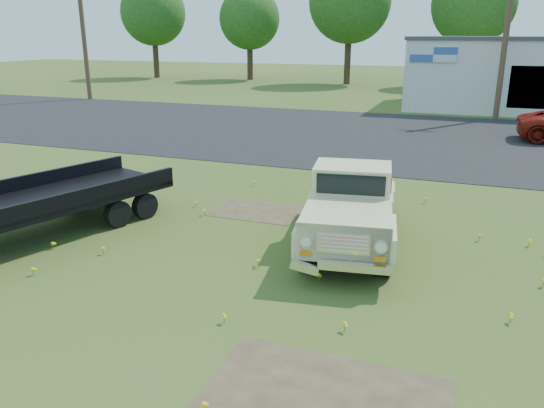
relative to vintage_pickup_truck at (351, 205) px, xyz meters
The scene contains 13 objects.
ground 2.43m from the vintage_pickup_truck, 106.70° to the right, with size 140.00×140.00×0.00m, color #3A4F19.
asphalt_lot 12.87m from the vintage_pickup_truck, 92.92° to the left, with size 90.00×14.00×0.02m, color black.
dirt_patch_a 5.32m from the vintage_pickup_truck, 80.71° to the right, with size 3.00×2.00×0.01m, color #433624.
dirt_patch_b 3.09m from the vintage_pickup_truck, 153.50° to the left, with size 2.20×1.60×0.01m, color #433624.
commercial_building 25.42m from the vintage_pickup_truck, 77.85° to the left, with size 14.20×8.20×4.15m.
utility_pole_west 30.33m from the vintage_pickup_truck, 138.81° to the left, with size 1.60×0.30×9.00m.
utility_pole_mid 20.45m from the vintage_pickup_truck, 80.42° to the left, with size 1.60×0.30×9.00m.
treeline_a 47.76m from the vintage_pickup_truck, 127.15° to the left, with size 6.40×6.40×9.52m.
treeline_b 43.34m from the vintage_pickup_truck, 115.66° to the left, with size 5.76×5.76×8.57m.
treeline_c 38.79m from the vintage_pickup_truck, 103.05° to the left, with size 7.04×7.04×10.47m.
treeline_d 38.78m from the vintage_pickup_truck, 87.99° to the left, with size 6.72×6.72×10.00m.
vintage_pickup_truck is the anchor object (origin of this frame).
flatbed_trailer 6.83m from the vintage_pickup_truck, 163.86° to the right, with size 2.16×6.48×1.77m, color black, non-canonical shape.
Camera 1 is at (2.81, -8.27, 4.26)m, focal length 35.00 mm.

